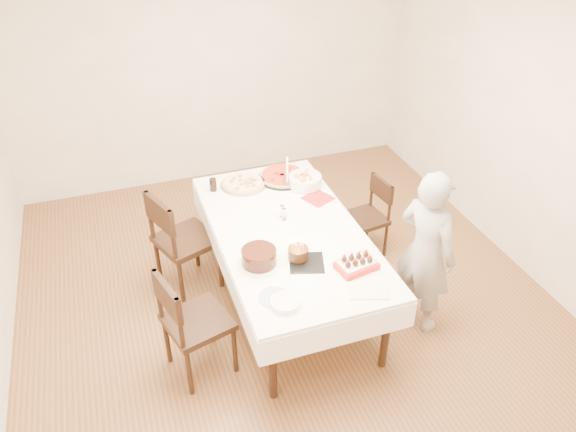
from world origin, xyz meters
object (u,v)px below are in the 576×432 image
object	(u,v)px
chair_left_savory	(186,240)
layer_cake	(259,257)
taper_candle	(287,172)
pasta_bowl	(305,181)
person	(426,252)
chair_right_savory	(364,219)
pizza_white	(244,184)
strawberry_box	(357,264)
cola_glass	(213,185)
chair_left_dessert	(198,322)
pizza_pepperoni	(283,176)
birthday_cake	(298,249)
dining_table	(288,266)

from	to	relation	value
chair_left_savory	layer_cake	world-z (taller)	chair_left_savory
taper_candle	pasta_bowl	bearing A→B (deg)	-10.12
chair_left_savory	person	size ratio (longest dim) A/B	0.70
chair_right_savory	layer_cake	bearing A→B (deg)	-156.74
person	pasta_bowl	world-z (taller)	person
chair_right_savory	pizza_white	distance (m)	1.19
chair_right_savory	strawberry_box	size ratio (longest dim) A/B	2.68
chair_right_savory	cola_glass	xyz separation A→B (m)	(-1.35, 0.38, 0.42)
cola_glass	layer_cake	size ratio (longest dim) A/B	0.35
pasta_bowl	layer_cake	bearing A→B (deg)	-127.20
chair_left_dessert	pizza_pepperoni	xyz separation A→B (m)	(1.10, 1.30, 0.31)
chair_left_dessert	pizza_pepperoni	distance (m)	1.73
birthday_cake	pizza_pepperoni	bearing A→B (deg)	76.68
person	taper_candle	distance (m)	1.42
taper_candle	dining_table	bearing A→B (deg)	-108.57
chair_right_savory	layer_cake	xyz separation A→B (m)	(-1.26, -0.76, 0.43)
chair_left_dessert	pizza_pepperoni	world-z (taller)	chair_left_dessert
chair_left_savory	cola_glass	world-z (taller)	chair_left_savory
person	pizza_white	size ratio (longest dim) A/B	3.33
person	pizza_pepperoni	world-z (taller)	person
dining_table	chair_right_savory	size ratio (longest dim) A/B	2.75
strawberry_box	chair_left_dessert	bearing A→B (deg)	173.62
pasta_bowl	pizza_white	bearing A→B (deg)	160.27
chair_right_savory	pizza_pepperoni	distance (m)	0.88
dining_table	pizza_pepperoni	bearing A→B (deg)	74.17
dining_table	taper_candle	world-z (taller)	taper_candle
dining_table	cola_glass	xyz separation A→B (m)	(-0.43, 0.80, 0.43)
layer_cake	birthday_cake	size ratio (longest dim) A/B	2.15
dining_table	layer_cake	world-z (taller)	layer_cake
pasta_bowl	layer_cake	xyz separation A→B (m)	(-0.72, -0.95, 0.01)
pasta_bowl	strawberry_box	world-z (taller)	pasta_bowl
layer_cake	birthday_cake	xyz separation A→B (m)	(0.29, -0.04, 0.02)
chair_right_savory	pizza_pepperoni	size ratio (longest dim) A/B	1.66
taper_candle	layer_cake	xyz separation A→B (m)	(-0.56, -0.98, -0.09)
dining_table	pizza_white	xyz separation A→B (m)	(-0.15, 0.80, 0.40)
cola_glass	person	bearing A→B (deg)	-45.42
chair_left_dessert	chair_right_savory	bearing A→B (deg)	-168.46
chair_left_dessert	pizza_white	size ratio (longest dim) A/B	2.19
chair_left_dessert	strawberry_box	xyz separation A→B (m)	(1.18, -0.13, 0.32)
dining_table	pasta_bowl	world-z (taller)	pasta_bowl
taper_candle	birthday_cake	bearing A→B (deg)	-104.66
dining_table	chair_left_dessert	world-z (taller)	chair_left_dessert
chair_right_savory	pizza_pepperoni	xyz separation A→B (m)	(-0.69, 0.39, 0.38)
chair_right_savory	chair_left_savory	world-z (taller)	chair_left_savory
chair_left_dessert	layer_cake	world-z (taller)	chair_left_dessert
dining_table	person	bearing A→B (deg)	-31.81
taper_candle	strawberry_box	world-z (taller)	taper_candle
dining_table	pasta_bowl	bearing A→B (deg)	58.26
pizza_pepperoni	layer_cake	world-z (taller)	layer_cake
cola_glass	dining_table	bearing A→B (deg)	-61.85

